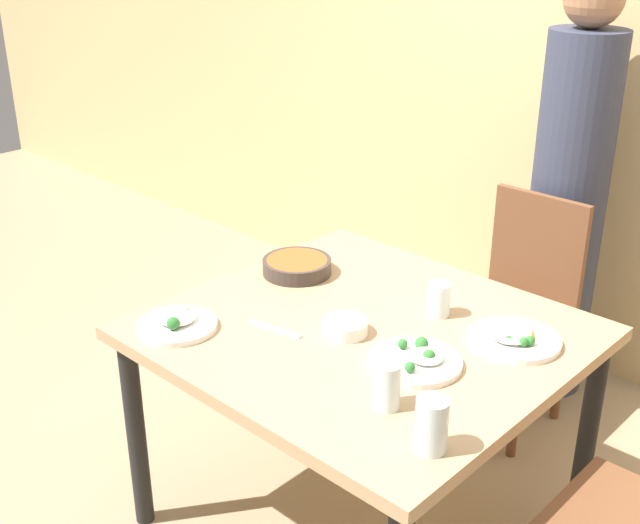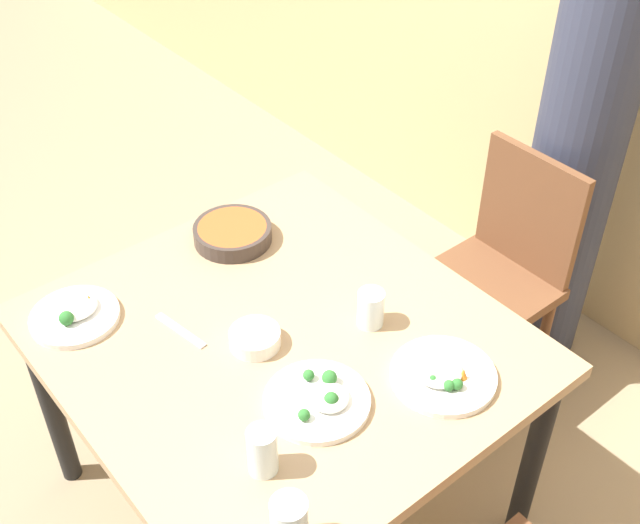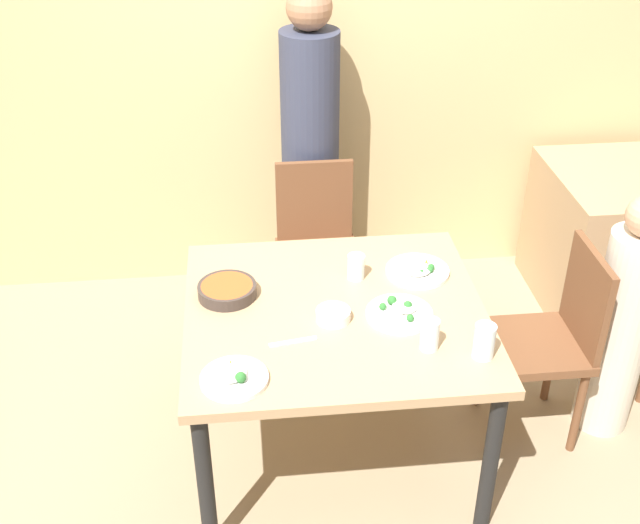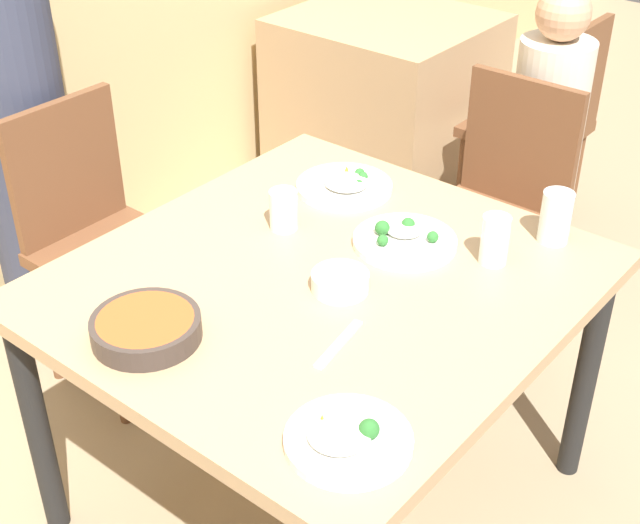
# 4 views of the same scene
# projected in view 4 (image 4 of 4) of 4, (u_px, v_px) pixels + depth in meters

# --- Properties ---
(ground_plane) EXTENTS (10.00, 10.00, 0.00)m
(ground_plane) POSITION_uv_depth(u_px,v_px,m) (321.00, 494.00, 2.47)
(ground_plane) COLOR #998466
(dining_table) EXTENTS (1.16, 1.09, 0.73)m
(dining_table) POSITION_uv_depth(u_px,v_px,m) (322.00, 304.00, 2.12)
(dining_table) COLOR tan
(dining_table) RESTS_ON ground_plane
(chair_adult_spot) EXTENTS (0.40, 0.40, 0.89)m
(chair_adult_spot) POSITION_uv_depth(u_px,v_px,m) (99.00, 235.00, 2.68)
(chair_adult_spot) COLOR brown
(chair_adult_spot) RESTS_ON ground_plane
(chair_child_spot) EXTENTS (0.40, 0.40, 0.89)m
(chair_child_spot) POSITION_uv_depth(u_px,v_px,m) (496.00, 209.00, 2.82)
(chair_child_spot) COLOR brown
(chair_child_spot) RESTS_ON ground_plane
(person_adult) EXTENTS (0.29, 0.29, 1.68)m
(person_adult) POSITION_uv_depth(u_px,v_px,m) (18.00, 115.00, 2.69)
(person_adult) COLOR #33384C
(person_adult) RESTS_ON ground_plane
(person_child) EXTENTS (0.24, 0.24, 1.13)m
(person_child) POSITION_uv_depth(u_px,v_px,m) (541.00, 167.00, 2.99)
(person_child) COLOR beige
(person_child) RESTS_ON ground_plane
(bowl_curry) EXTENTS (0.23, 0.23, 0.05)m
(bowl_curry) POSITION_uv_depth(u_px,v_px,m) (146.00, 328.00, 1.86)
(bowl_curry) COLOR #3D332D
(bowl_curry) RESTS_ON dining_table
(plate_rice_adult) EXTENTS (0.26, 0.26, 0.05)m
(plate_rice_adult) POSITION_uv_depth(u_px,v_px,m) (345.00, 185.00, 2.43)
(plate_rice_adult) COLOR white
(plate_rice_adult) RESTS_ON dining_table
(plate_rice_child) EXTENTS (0.24, 0.24, 0.06)m
(plate_rice_child) POSITION_uv_depth(u_px,v_px,m) (347.00, 438.00, 1.61)
(plate_rice_child) COLOR white
(plate_rice_child) RESTS_ON dining_table
(plate_noodles) EXTENTS (0.26, 0.26, 0.06)m
(plate_noodles) POSITION_uv_depth(u_px,v_px,m) (404.00, 239.00, 2.19)
(plate_noodles) COLOR white
(plate_noodles) RESTS_ON dining_table
(bowl_rice_small) EXTENTS (0.13, 0.13, 0.04)m
(bowl_rice_small) POSITION_uv_depth(u_px,v_px,m) (340.00, 281.00, 2.02)
(bowl_rice_small) COLOR white
(bowl_rice_small) RESTS_ON dining_table
(glass_water_tall) EXTENTS (0.08, 0.08, 0.13)m
(glass_water_tall) POSITION_uv_depth(u_px,v_px,m) (556.00, 217.00, 2.18)
(glass_water_tall) COLOR silver
(glass_water_tall) RESTS_ON dining_table
(glass_water_short) EXTENTS (0.07, 0.07, 0.10)m
(glass_water_short) POSITION_uv_depth(u_px,v_px,m) (284.00, 210.00, 2.24)
(glass_water_short) COLOR silver
(glass_water_short) RESTS_ON dining_table
(glass_water_center) EXTENTS (0.07, 0.07, 0.12)m
(glass_water_center) POSITION_uv_depth(u_px,v_px,m) (495.00, 240.00, 2.10)
(glass_water_center) COLOR silver
(glass_water_center) RESTS_ON dining_table
(fork_steel) EXTENTS (0.18, 0.05, 0.01)m
(fork_steel) POSITION_uv_depth(u_px,v_px,m) (339.00, 344.00, 1.86)
(fork_steel) COLOR silver
(fork_steel) RESTS_ON dining_table
(background_table) EXTENTS (0.74, 0.79, 0.75)m
(background_table) POSITION_uv_depth(u_px,v_px,m) (384.00, 104.00, 3.83)
(background_table) COLOR tan
(background_table) RESTS_ON ground_plane
(chair_background) EXTENTS (0.40, 0.40, 0.89)m
(chair_background) POSITION_uv_depth(u_px,v_px,m) (542.00, 123.00, 3.38)
(chair_background) COLOR brown
(chair_background) RESTS_ON ground_plane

